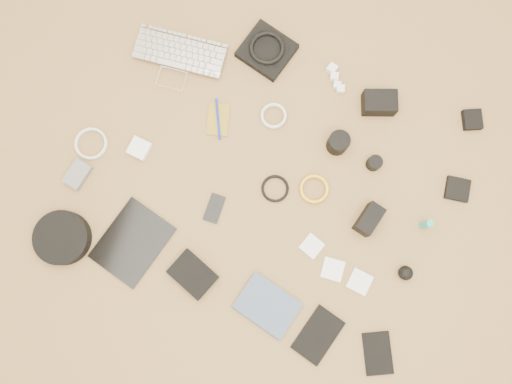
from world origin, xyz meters
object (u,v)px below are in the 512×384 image
(dslr_camera, at_px, (379,103))
(phone, at_px, (214,208))
(paperback, at_px, (255,324))
(laptop, at_px, (177,64))
(headphone_case, at_px, (62,238))
(tablet, at_px, (133,242))

(dslr_camera, bearing_deg, phone, -146.99)
(dslr_camera, height_order, paperback, dslr_camera)
(laptop, relative_size, headphone_case, 1.77)
(dslr_camera, distance_m, headphone_case, 1.25)
(dslr_camera, relative_size, headphone_case, 0.62)
(tablet, relative_size, paperback, 1.30)
(tablet, height_order, phone, tablet)
(paperback, bearing_deg, tablet, 91.34)
(dslr_camera, height_order, headphone_case, dslr_camera)
(laptop, height_order, dslr_camera, dslr_camera)
(phone, relative_size, headphone_case, 0.53)
(laptop, bearing_deg, headphone_case, -105.95)
(tablet, distance_m, paperback, 0.53)
(paperback, bearing_deg, laptop, 51.46)
(laptop, xyz_separation_m, headphone_case, (-0.16, -0.75, 0.01))
(dslr_camera, bearing_deg, laptop, 168.50)
(laptop, distance_m, dslr_camera, 0.77)
(phone, height_order, paperback, paperback)
(tablet, relative_size, headphone_case, 1.35)
(laptop, bearing_deg, phone, -60.08)
(laptop, xyz_separation_m, tablet, (0.07, -0.68, -0.01))
(dslr_camera, bearing_deg, paperback, -119.52)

